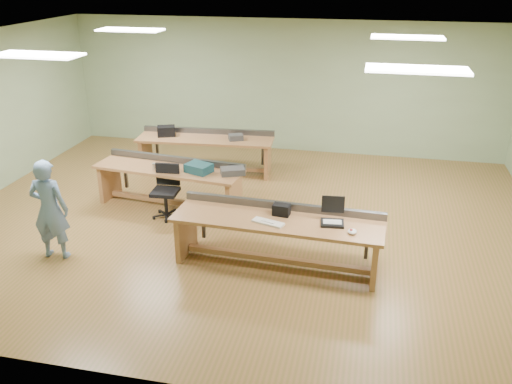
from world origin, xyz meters
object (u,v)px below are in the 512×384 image
workbench_back (206,146)px  mug (169,168)px  workbench_front (278,230)px  task_chair (166,198)px  laptop_base (332,223)px  drinks_can (154,166)px  person (50,209)px  parts_bin_teal (199,168)px  parts_bin_grey (233,171)px  workbench_mid (170,178)px  camera_bag (281,210)px

workbench_back → mug: bearing=-95.9°
workbench_front → task_chair: task_chair is taller
laptop_base → drinks_can: (-3.27, 1.50, 0.04)m
workbench_front → laptop_base: 0.81m
workbench_front → laptop_base: bearing=0.5°
person → parts_bin_teal: person is taller
parts_bin_teal → workbench_front: bearing=-42.3°
parts_bin_teal → task_chair: bearing=-147.0°
laptop_base → parts_bin_grey: size_ratio=0.78×
workbench_mid → parts_bin_grey: size_ratio=6.78×
workbench_back → workbench_front: bearing=-62.5°
workbench_mid → laptop_base: (3.05, -1.67, 0.21)m
person → drinks_can: 2.13m
parts_bin_grey → drinks_can: 1.42m
workbench_back → task_chair: (-0.02, -2.28, -0.22)m
drinks_can → person: bearing=-113.3°
parts_bin_grey → mug: bearing=-177.2°
workbench_front → mug: (-2.22, 1.49, 0.24)m
workbench_mid → parts_bin_teal: (0.60, -0.11, 0.27)m
task_chair → mug: 0.54m
person → task_chair: person is taller
camera_bag → person: bearing=-163.6°
parts_bin_grey → workbench_back: bearing=119.5°
mug → parts_bin_teal: bearing=3.6°
workbench_front → task_chair: (-2.18, 1.20, -0.22)m
person → camera_bag: 3.41m
workbench_mid → parts_bin_teal: parts_bin_teal is taller
workbench_front → parts_bin_teal: bearing=140.5°
workbench_back → mug: workbench_back is taller
laptop_base → mug: size_ratio=2.69×
workbench_mid → parts_bin_grey: parts_bin_grey is taller
person → parts_bin_grey: person is taller
parts_bin_teal → mug: 0.54m
task_chair → parts_bin_grey: task_chair is taller
workbench_front → workbench_back: 4.10m
workbench_front → workbench_back: size_ratio=1.06×
workbench_mid → person: 2.38m
camera_bag → mug: 2.64m
workbench_front → person: size_ratio=1.97×
drinks_can → mug: bearing=6.0°
workbench_mid → camera_bag: camera_bag is taller
drinks_can → task_chair: bearing=-41.4°
workbench_mid → parts_bin_grey: bearing=2.6°
workbench_back → laptop_base: workbench_back is taller
camera_bag → drinks_can: 2.86m
workbench_back → task_chair: bearing=-94.8°
camera_bag → workbench_back: bearing=129.3°
laptop_base → task_chair: task_chair is taller
person → parts_bin_teal: bearing=-133.7°
laptop_base → mug: (-3.00, 1.52, 0.03)m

